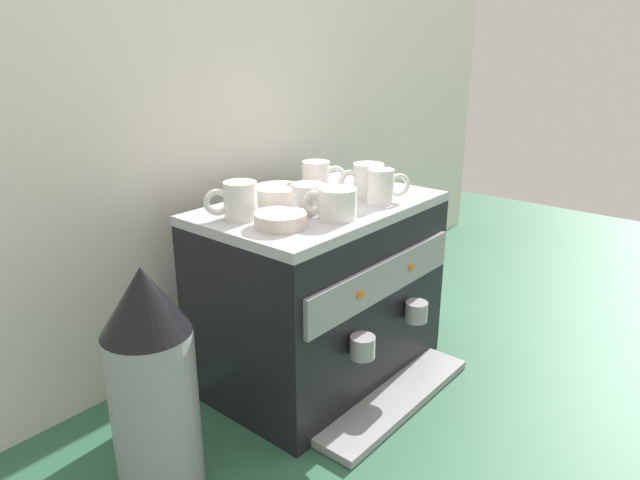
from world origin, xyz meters
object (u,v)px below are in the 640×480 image
milk_pitcher (422,297)px  ceramic_cup_1 (367,180)px  espresso_machine (321,292)px  ceramic_cup_5 (382,186)px  coffee_grinder (153,383)px  ceramic_cup_4 (238,201)px  ceramic_cup_0 (318,177)px  ceramic_cup_2 (309,197)px  ceramic_cup_3 (336,204)px  ceramic_bowl_0 (281,220)px  ceramic_bowl_1 (279,193)px

milk_pitcher → ceramic_cup_1: bearing=178.2°
espresso_machine → milk_pitcher: espresso_machine is taller
ceramic_cup_5 → coffee_grinder: bearing=172.6°
espresso_machine → milk_pitcher: (0.43, -0.05, -0.16)m
espresso_machine → ceramic_cup_4: bearing=164.7°
ceramic_cup_0 → coffee_grinder: size_ratio=0.20×
ceramic_cup_2 → ceramic_cup_1: bearing=-6.2°
ceramic_cup_4 → ceramic_cup_0: bearing=3.4°
coffee_grinder → ceramic_cup_4: bearing=15.8°
ceramic_cup_3 → coffee_grinder: bearing=170.7°
ceramic_bowl_0 → ceramic_cup_0: bearing=25.1°
coffee_grinder → milk_pitcher: bearing=-1.2°
ceramic_bowl_0 → milk_pitcher: size_ratio=0.77×
ceramic_cup_3 → ceramic_cup_5: bearing=-2.5°
ceramic_cup_4 → coffee_grinder: size_ratio=0.23×
ceramic_bowl_1 → milk_pitcher: size_ratio=0.88×
ceramic_cup_5 → ceramic_bowl_0: (-0.29, 0.06, -0.03)m
ceramic_cup_2 → coffee_grinder: size_ratio=0.24×
espresso_machine → ceramic_cup_4: (-0.21, 0.06, 0.27)m
ceramic_cup_0 → ceramic_cup_3: (-0.15, -0.18, -0.01)m
ceramic_cup_4 → ceramic_cup_2: bearing=-27.6°
ceramic_cup_2 → ceramic_bowl_0: size_ratio=1.00×
ceramic_cup_3 → ceramic_bowl_0: size_ratio=1.04×
espresso_machine → ceramic_cup_3: size_ratio=5.13×
espresso_machine → ceramic_cup_1: bearing=-17.0°
ceramic_bowl_1 → espresso_machine: bearing=-68.8°
espresso_machine → ceramic_cup_5: 0.31m
espresso_machine → ceramic_cup_1: (0.13, -0.04, 0.27)m
ceramic_cup_5 → ceramic_cup_1: bearing=63.6°
ceramic_cup_0 → milk_pitcher: ceramic_cup_0 is taller
ceramic_cup_0 → ceramic_cup_3: size_ratio=0.82×
ceramic_cup_0 → ceramic_cup_2: (-0.14, -0.09, -0.01)m
espresso_machine → ceramic_bowl_1: size_ratio=4.66×
ceramic_cup_1 → ceramic_bowl_1: 0.22m
ceramic_cup_2 → ceramic_cup_5: 0.19m
milk_pitcher → ceramic_cup_3: bearing=-173.9°
ceramic_bowl_0 → ceramic_bowl_1: ceramic_bowl_1 is taller
ceramic_bowl_1 → coffee_grinder: (-0.48, -0.13, -0.24)m
ceramic_cup_1 → coffee_grinder: 0.71m
ceramic_cup_5 → ceramic_bowl_1: (-0.13, 0.21, -0.03)m
ceramic_cup_3 → ceramic_cup_2: bearing=84.6°
ceramic_cup_4 → coffee_grinder: 0.42m
ceramic_cup_2 → ceramic_bowl_1: ceramic_cup_2 is taller
ceramic_bowl_1 → ceramic_cup_0: bearing=-13.0°
ceramic_cup_3 → ceramic_cup_4: 0.21m
coffee_grinder → ceramic_cup_5: bearing=-7.4°
ceramic_cup_0 → ceramic_cup_4: size_ratio=0.89×
ceramic_cup_4 → ceramic_cup_1: bearing=-16.0°
ceramic_cup_4 → ceramic_bowl_1: size_ratio=0.84×
ceramic_cup_2 → ceramic_cup_5: bearing=-29.8°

